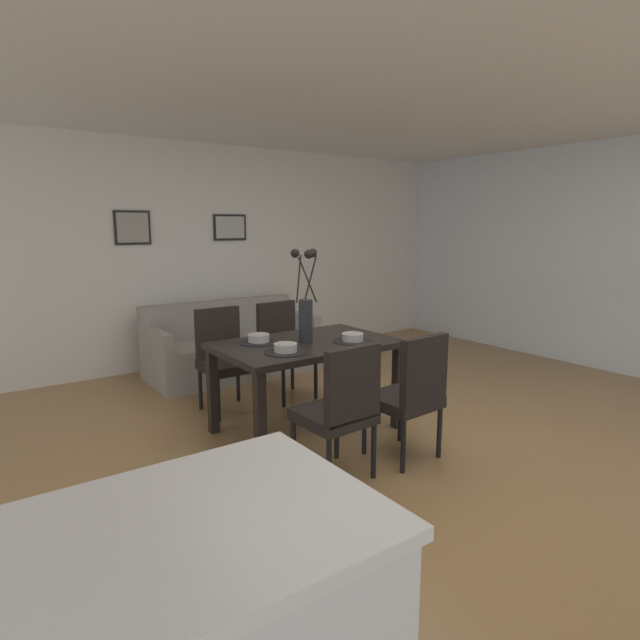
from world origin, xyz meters
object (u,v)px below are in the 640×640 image
at_px(dining_table, 306,353).
at_px(sofa, 231,349).
at_px(centerpiece_vase, 306,307).
at_px(bowl_near_left, 286,347).
at_px(dining_chair_near_left, 341,406).
at_px(dining_chair_far_left, 411,391).
at_px(dining_chair_far_right, 283,345).
at_px(framed_picture_left, 133,228).
at_px(framed_picture_center, 230,227).
at_px(dining_chair_near_right, 224,354).
at_px(bowl_near_right, 259,337).
at_px(bowl_far_left, 353,336).

distance_m(dining_table, sofa, 1.93).
relative_size(centerpiece_vase, bowl_near_left, 4.32).
height_order(dining_chair_near_left, sofa, dining_chair_near_left).
relative_size(dining_chair_far_left, dining_chair_far_right, 1.00).
distance_m(framed_picture_left, framed_picture_center, 1.16).
distance_m(dining_chair_near_left, sofa, 2.78).
distance_m(dining_chair_near_right, bowl_near_right, 0.70).
bearing_deg(bowl_near_right, bowl_near_left, -90.00).
relative_size(dining_chair_near_left, centerpiece_vase, 1.25).
distance_m(bowl_far_left, framed_picture_center, 2.86).
bearing_deg(dining_chair_near_right, dining_chair_far_left, -70.45).
distance_m(dining_table, bowl_far_left, 0.40).
xyz_separation_m(dining_chair_near_left, bowl_far_left, (0.61, 0.64, 0.27)).
xyz_separation_m(dining_chair_far_right, centerpiece_vase, (-0.31, -0.85, 0.51)).
height_order(dining_chair_far_right, framed_picture_center, framed_picture_center).
relative_size(dining_table, centerpiece_vase, 1.90).
xyz_separation_m(centerpiece_vase, framed_picture_left, (-0.58, 2.52, 0.61)).
distance_m(centerpiece_vase, bowl_near_left, 0.45).
relative_size(dining_chair_near_right, framed_picture_center, 2.16).
xyz_separation_m(bowl_far_left, sofa, (-0.07, 2.08, -0.50)).
relative_size(dining_table, dining_chair_near_right, 1.52).
bearing_deg(bowl_far_left, dining_chair_near_right, 120.98).
bearing_deg(framed_picture_center, dining_chair_near_left, -104.59).
height_order(bowl_near_right, framed_picture_center, framed_picture_center).
height_order(bowl_near_right, sofa, bowl_near_right).
distance_m(dining_chair_near_left, bowl_far_left, 0.92).
xyz_separation_m(dining_chair_near_left, dining_chair_far_right, (0.60, 1.69, 0.00)).
bearing_deg(framed_picture_center, dining_table, -103.01).
distance_m(dining_chair_near_right, bowl_near_left, 1.09).
height_order(dining_chair_far_left, sofa, dining_chair_far_left).
bearing_deg(dining_chair_far_right, dining_chair_near_right, -179.90).
bearing_deg(bowl_near_right, dining_table, -32.78).
relative_size(bowl_far_left, sofa, 0.09).
bearing_deg(bowl_near_left, centerpiece_vase, 32.87).
bearing_deg(centerpiece_vase, sofa, 82.65).
bearing_deg(framed_picture_left, dining_chair_near_left, -85.08).
distance_m(dining_chair_far_right, bowl_far_left, 1.09).
xyz_separation_m(centerpiece_vase, bowl_near_right, (-0.32, 0.20, -0.24)).
bearing_deg(dining_chair_near_right, sofa, 61.21).
distance_m(dining_table, bowl_near_left, 0.40).
relative_size(dining_chair_near_right, bowl_near_right, 5.41).
distance_m(dining_table, dining_chair_far_left, 0.94).
height_order(dining_chair_far_right, bowl_near_right, dining_chair_far_right).
height_order(dining_chair_near_left, dining_chair_far_left, same).
relative_size(dining_chair_far_right, bowl_near_right, 5.41).
distance_m(bowl_near_left, bowl_near_right, 0.41).
bearing_deg(dining_table, framed_picture_center, 76.99).
bearing_deg(bowl_near_right, dining_chair_near_right, 90.42).
distance_m(dining_chair_far_right, framed_picture_center, 2.02).
xyz_separation_m(dining_chair_far_right, bowl_near_right, (-0.62, -0.65, 0.27)).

